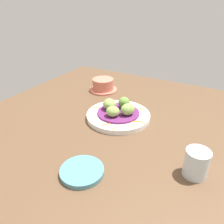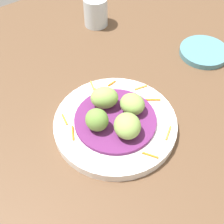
{
  "view_description": "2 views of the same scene",
  "coord_description": "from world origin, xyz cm",
  "px_view_note": "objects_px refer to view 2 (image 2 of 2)",
  "views": [
    {
      "loc": [
        63.03,
        33.37,
        45.19
      ],
      "look_at": [
        -2.07,
        -2.84,
        5.1
      ],
      "focal_mm": 35.27,
      "sensor_mm": 36.0,
      "label": 1
    },
    {
      "loc": [
        -27.25,
        -31.81,
        52.76
      ],
      "look_at": [
        -3.78,
        0.27,
        5.41
      ],
      "focal_mm": 50.04,
      "sensor_mm": 36.0,
      "label": 2
    }
  ],
  "objects_px": {
    "guac_scoop_back": "(127,126)",
    "water_glass": "(96,11)",
    "guac_scoop_right": "(97,120)",
    "side_plate_small": "(204,52)",
    "main_plate": "(115,124)",
    "guac_scoop_center": "(104,98)",
    "guac_scoop_left": "(133,104)"
  },
  "relations": [
    {
      "from": "guac_scoop_center",
      "to": "water_glass",
      "type": "xyz_separation_m",
      "value": [
        0.17,
        0.28,
        -0.01
      ]
    },
    {
      "from": "guac_scoop_right",
      "to": "main_plate",
      "type": "bearing_deg",
      "value": -4.27
    },
    {
      "from": "guac_scoop_center",
      "to": "guac_scoop_right",
      "type": "height_order",
      "value": "same"
    },
    {
      "from": "guac_scoop_back",
      "to": "water_glass",
      "type": "relative_size",
      "value": 0.7
    },
    {
      "from": "water_glass",
      "to": "guac_scoop_back",
      "type": "bearing_deg",
      "value": -115.85
    },
    {
      "from": "guac_scoop_right",
      "to": "guac_scoop_back",
      "type": "distance_m",
      "value": 0.06
    },
    {
      "from": "water_glass",
      "to": "main_plate",
      "type": "bearing_deg",
      "value": -118.22
    },
    {
      "from": "guac_scoop_left",
      "to": "guac_scoop_back",
      "type": "height_order",
      "value": "guac_scoop_back"
    },
    {
      "from": "guac_scoop_left",
      "to": "side_plate_small",
      "type": "bearing_deg",
      "value": 11.8
    },
    {
      "from": "side_plate_small",
      "to": "water_glass",
      "type": "height_order",
      "value": "water_glass"
    },
    {
      "from": "side_plate_small",
      "to": "guac_scoop_right",
      "type": "bearing_deg",
      "value": -171.81
    },
    {
      "from": "main_plate",
      "to": "water_glass",
      "type": "bearing_deg",
      "value": 61.78
    },
    {
      "from": "guac_scoop_right",
      "to": "side_plate_small",
      "type": "bearing_deg",
      "value": 8.19
    },
    {
      "from": "guac_scoop_right",
      "to": "guac_scoop_back",
      "type": "height_order",
      "value": "guac_scoop_right"
    },
    {
      "from": "main_plate",
      "to": "water_glass",
      "type": "height_order",
      "value": "water_glass"
    },
    {
      "from": "guac_scoop_left",
      "to": "side_plate_small",
      "type": "relative_size",
      "value": 0.42
    },
    {
      "from": "water_glass",
      "to": "guac_scoop_right",
      "type": "bearing_deg",
      "value": -123.84
    },
    {
      "from": "guac_scoop_left",
      "to": "water_glass",
      "type": "height_order",
      "value": "water_glass"
    },
    {
      "from": "guac_scoop_left",
      "to": "guac_scoop_right",
      "type": "bearing_deg",
      "value": 175.73
    },
    {
      "from": "side_plate_small",
      "to": "water_glass",
      "type": "relative_size",
      "value": 1.54
    },
    {
      "from": "main_plate",
      "to": "guac_scoop_center",
      "type": "bearing_deg",
      "value": 85.73
    },
    {
      "from": "main_plate",
      "to": "guac_scoop_back",
      "type": "xyz_separation_m",
      "value": [
        -0.0,
        -0.04,
        0.04
      ]
    },
    {
      "from": "guac_scoop_right",
      "to": "water_glass",
      "type": "xyz_separation_m",
      "value": [
        0.21,
        0.32,
        -0.01
      ]
    },
    {
      "from": "main_plate",
      "to": "side_plate_small",
      "type": "relative_size",
      "value": 2.05
    },
    {
      "from": "guac_scoop_center",
      "to": "guac_scoop_right",
      "type": "relative_size",
      "value": 1.19
    },
    {
      "from": "guac_scoop_center",
      "to": "guac_scoop_back",
      "type": "distance_m",
      "value": 0.08
    },
    {
      "from": "guac_scoop_left",
      "to": "guac_scoop_center",
      "type": "distance_m",
      "value": 0.06
    },
    {
      "from": "guac_scoop_back",
      "to": "water_glass",
      "type": "distance_m",
      "value": 0.4
    },
    {
      "from": "guac_scoop_back",
      "to": "water_glass",
      "type": "bearing_deg",
      "value": 64.15
    },
    {
      "from": "guac_scoop_center",
      "to": "guac_scoop_right",
      "type": "bearing_deg",
      "value": -139.27
    },
    {
      "from": "guac_scoop_left",
      "to": "guac_scoop_center",
      "type": "xyz_separation_m",
      "value": [
        -0.04,
        0.04,
        0.0
      ]
    },
    {
      "from": "guac_scoop_center",
      "to": "side_plate_small",
      "type": "relative_size",
      "value": 0.46
    }
  ]
}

